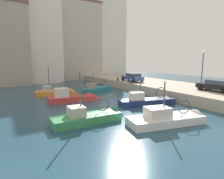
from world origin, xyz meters
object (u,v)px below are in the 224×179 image
object	(u,v)px
mooring_bollard_south	(131,82)
quay_streetlamp	(203,63)
fishing_boat_teal	(99,90)
parked_car_blue	(133,77)
fishing_boat_red	(74,100)
fishing_boat_white	(170,122)
fishing_boat_orange	(57,94)
mooring_bollard_mid	(118,79)
fishing_boat_green	(91,120)
parked_car_black	(216,85)
fishing_boat_navy	(149,104)

from	to	relation	value
mooring_bollard_south	quay_streetlamp	bearing A→B (deg)	-55.16
fishing_boat_teal	parked_car_blue	bearing A→B (deg)	-7.84
fishing_boat_red	quay_streetlamp	xyz separation A→B (m)	(15.89, -5.76, 4.29)
fishing_boat_white	fishing_boat_teal	distance (m)	16.68
fishing_boat_red	parked_car_blue	world-z (taller)	fishing_boat_red
fishing_boat_orange	mooring_bollard_mid	xyz separation A→B (m)	(10.88, 1.26, 1.38)
fishing_boat_red	mooring_bollard_south	xyz separation A→B (m)	(10.24, 2.35, 1.31)
fishing_boat_orange	quay_streetlamp	distance (m)	20.25
fishing_boat_green	parked_car_blue	distance (m)	18.10
fishing_boat_red	parked_car_blue	distance (m)	12.87
fishing_boat_orange	quay_streetlamp	world-z (taller)	quay_streetlamp
fishing_boat_white	mooring_bollard_south	size ratio (longest dim) A/B	12.78
fishing_boat_orange	fishing_boat_green	bearing A→B (deg)	-93.24
parked_car_black	quay_streetlamp	bearing A→B (deg)	63.16
mooring_bollard_south	mooring_bollard_mid	bearing A→B (deg)	90.00
fishing_boat_green	parked_car_black	world-z (taller)	fishing_boat_green
fishing_boat_orange	mooring_bollard_mid	distance (m)	11.04
fishing_boat_red	parked_car_blue	xyz separation A→B (m)	(11.98, 4.37, 1.76)
fishing_boat_teal	parked_car_blue	world-z (taller)	fishing_boat_teal
fishing_boat_green	parked_car_blue	bearing A→B (deg)	42.18
fishing_boat_teal	fishing_boat_orange	bearing A→B (deg)	-179.10
fishing_boat_navy	parked_car_black	bearing A→B (deg)	-19.57
parked_car_black	mooring_bollard_mid	distance (m)	15.60
fishing_boat_green	mooring_bollard_mid	xyz separation A→B (m)	(11.60, 14.08, 1.38)
fishing_boat_white	parked_car_blue	xyz separation A→B (m)	(8.23, 15.71, 1.79)
quay_streetlamp	parked_car_blue	bearing A→B (deg)	111.10
fishing_boat_teal	fishing_boat_white	bearing A→B (deg)	-97.41
fishing_boat_white	fishing_boat_orange	distance (m)	17.01
fishing_boat_teal	fishing_boat_navy	distance (m)	11.08
fishing_boat_orange	parked_car_black	size ratio (longest dim) A/B	1.41
fishing_boat_green	fishing_boat_teal	bearing A→B (deg)	60.66
mooring_bollard_south	quay_streetlamp	xyz separation A→B (m)	(5.65, -8.12, 2.98)
fishing_boat_teal	quay_streetlamp	size ratio (longest dim) A/B	1.23
fishing_boat_white	mooring_bollard_mid	world-z (taller)	fishing_boat_white
fishing_boat_green	parked_car_black	xyz separation A→B (m)	(15.78, -0.95, 1.80)
parked_car_blue	fishing_boat_white	bearing A→B (deg)	-117.66
mooring_bollard_mid	parked_car_black	bearing A→B (deg)	-74.46
fishing_boat_orange	fishing_boat_navy	xyz separation A→B (m)	(7.15, -10.96, 0.01)
fishing_boat_navy	parked_car_black	world-z (taller)	fishing_boat_navy
fishing_boat_red	mooring_bollard_mid	bearing A→B (deg)	31.82
parked_car_blue	quay_streetlamp	distance (m)	11.15
mooring_bollard_mid	quay_streetlamp	distance (m)	13.70
mooring_bollard_mid	parked_car_blue	bearing A→B (deg)	-48.80
fishing_boat_teal	fishing_boat_red	bearing A→B (deg)	-138.60
fishing_boat_red	fishing_boat_green	bearing A→B (deg)	-100.02
fishing_boat_navy	parked_car_black	size ratio (longest dim) A/B	1.69
fishing_boat_orange	parked_car_blue	world-z (taller)	fishing_boat_orange
fishing_boat_navy	quay_streetlamp	distance (m)	10.34
fishing_boat_red	fishing_boat_white	bearing A→B (deg)	-71.71
fishing_boat_white	parked_car_black	world-z (taller)	fishing_boat_white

